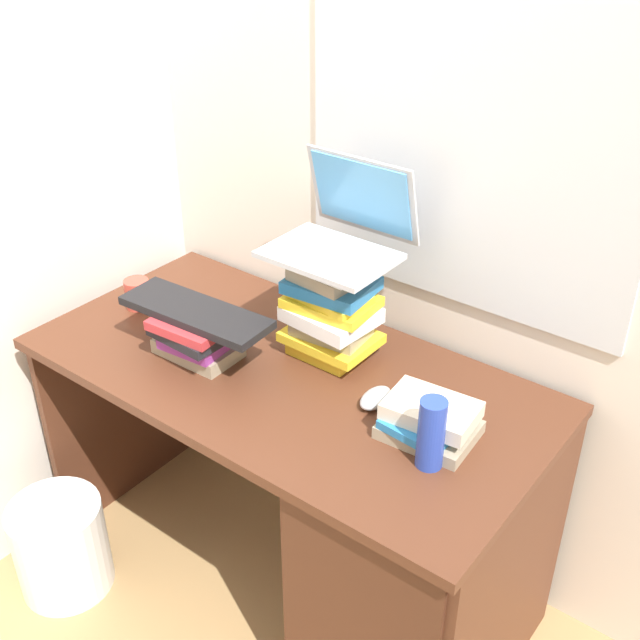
{
  "coord_description": "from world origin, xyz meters",
  "views": [
    {
      "loc": [
        1.1,
        -1.29,
        1.93
      ],
      "look_at": [
        0.1,
        0.02,
        0.93
      ],
      "focal_mm": 44.4,
      "sensor_mm": 36.0,
      "label": 1
    }
  ],
  "objects_px": {
    "book_stack_keyboard_riser": "(197,336)",
    "desk": "(387,532)",
    "mug": "(138,294)",
    "water_bottle": "(431,434)",
    "book_stack_tall": "(330,309)",
    "wastebasket": "(61,546)",
    "computer_mouse": "(376,398)",
    "keyboard": "(196,312)",
    "book_stack_side": "(429,420)",
    "laptop": "(343,230)"
  },
  "relations": [
    {
      "from": "book_stack_keyboard_riser",
      "to": "desk",
      "type": "bearing_deg",
      "value": 6.6
    },
    {
      "from": "laptop",
      "to": "keyboard",
      "type": "height_order",
      "value": "laptop"
    },
    {
      "from": "computer_mouse",
      "to": "book_stack_side",
      "type": "bearing_deg",
      "value": -8.46
    },
    {
      "from": "computer_mouse",
      "to": "mug",
      "type": "xyz_separation_m",
      "value": [
        -0.82,
        -0.03,
        0.03
      ]
    },
    {
      "from": "desk",
      "to": "keyboard",
      "type": "bearing_deg",
      "value": -173.74
    },
    {
      "from": "desk",
      "to": "book_stack_side",
      "type": "relative_size",
      "value": 6.29
    },
    {
      "from": "book_stack_side",
      "to": "mug",
      "type": "height_order",
      "value": "book_stack_side"
    },
    {
      "from": "book_stack_tall",
      "to": "mug",
      "type": "bearing_deg",
      "value": -166.71
    },
    {
      "from": "book_stack_tall",
      "to": "book_stack_keyboard_riser",
      "type": "relative_size",
      "value": 1.26
    },
    {
      "from": "wastebasket",
      "to": "keyboard",
      "type": "bearing_deg",
      "value": 51.14
    },
    {
      "from": "book_stack_tall",
      "to": "computer_mouse",
      "type": "height_order",
      "value": "book_stack_tall"
    },
    {
      "from": "keyboard",
      "to": "computer_mouse",
      "type": "relative_size",
      "value": 4.04
    },
    {
      "from": "laptop",
      "to": "wastebasket",
      "type": "bearing_deg",
      "value": -130.92
    },
    {
      "from": "book_stack_tall",
      "to": "wastebasket",
      "type": "distance_m",
      "value": 1.09
    },
    {
      "from": "book_stack_side",
      "to": "computer_mouse",
      "type": "bearing_deg",
      "value": 171.54
    },
    {
      "from": "book_stack_side",
      "to": "wastebasket",
      "type": "bearing_deg",
      "value": -154.77
    },
    {
      "from": "book_stack_tall",
      "to": "mug",
      "type": "xyz_separation_m",
      "value": [
        -0.6,
        -0.14,
        -0.1
      ]
    },
    {
      "from": "book_stack_tall",
      "to": "mug",
      "type": "relative_size",
      "value": 2.63
    },
    {
      "from": "computer_mouse",
      "to": "desk",
      "type": "bearing_deg",
      "value": -29.99
    },
    {
      "from": "desk",
      "to": "book_stack_tall",
      "type": "bearing_deg",
      "value": 152.77
    },
    {
      "from": "keyboard",
      "to": "book_stack_side",
      "type": "bearing_deg",
      "value": 4.27
    },
    {
      "from": "desk",
      "to": "keyboard",
      "type": "xyz_separation_m",
      "value": [
        -0.58,
        -0.06,
        0.48
      ]
    },
    {
      "from": "laptop",
      "to": "water_bottle",
      "type": "distance_m",
      "value": 0.58
    },
    {
      "from": "book_stack_tall",
      "to": "wastebasket",
      "type": "bearing_deg",
      "value": -133.99
    },
    {
      "from": "book_stack_keyboard_riser",
      "to": "book_stack_side",
      "type": "bearing_deg",
      "value": 7.96
    },
    {
      "from": "book_stack_keyboard_riser",
      "to": "mug",
      "type": "bearing_deg",
      "value": 165.81
    },
    {
      "from": "book_stack_tall",
      "to": "book_stack_side",
      "type": "xyz_separation_m",
      "value": [
        0.38,
        -0.13,
        -0.1
      ]
    },
    {
      "from": "book_stack_keyboard_riser",
      "to": "book_stack_side",
      "type": "relative_size",
      "value": 1.03
    },
    {
      "from": "book_stack_keyboard_riser",
      "to": "keyboard",
      "type": "bearing_deg",
      "value": 74.52
    },
    {
      "from": "desk",
      "to": "computer_mouse",
      "type": "xyz_separation_m",
      "value": [
        -0.09,
        0.05,
        0.36
      ]
    },
    {
      "from": "desk",
      "to": "laptop",
      "type": "bearing_deg",
      "value": 145.14
    },
    {
      "from": "laptop",
      "to": "computer_mouse",
      "type": "relative_size",
      "value": 3.04
    },
    {
      "from": "keyboard",
      "to": "computer_mouse",
      "type": "xyz_separation_m",
      "value": [
        0.49,
        0.11,
        -0.12
      ]
    },
    {
      "from": "computer_mouse",
      "to": "mug",
      "type": "relative_size",
      "value": 0.95
    },
    {
      "from": "mug",
      "to": "water_bottle",
      "type": "xyz_separation_m",
      "value": [
        1.03,
        -0.08,
        0.04
      ]
    },
    {
      "from": "book_stack_side",
      "to": "water_bottle",
      "type": "height_order",
      "value": "water_bottle"
    },
    {
      "from": "computer_mouse",
      "to": "wastebasket",
      "type": "bearing_deg",
      "value": -148.95
    },
    {
      "from": "computer_mouse",
      "to": "wastebasket",
      "type": "relative_size",
      "value": 0.34
    },
    {
      "from": "laptop",
      "to": "water_bottle",
      "type": "bearing_deg",
      "value": -32.1
    },
    {
      "from": "keyboard",
      "to": "mug",
      "type": "height_order",
      "value": "keyboard"
    },
    {
      "from": "desk",
      "to": "keyboard",
      "type": "relative_size",
      "value": 3.31
    },
    {
      "from": "keyboard",
      "to": "mug",
      "type": "distance_m",
      "value": 0.35
    },
    {
      "from": "desk",
      "to": "book_stack_tall",
      "type": "relative_size",
      "value": 4.84
    },
    {
      "from": "mug",
      "to": "water_bottle",
      "type": "distance_m",
      "value": 1.04
    },
    {
      "from": "book_stack_keyboard_riser",
      "to": "keyboard",
      "type": "relative_size",
      "value": 0.54
    },
    {
      "from": "book_stack_keyboard_riser",
      "to": "wastebasket",
      "type": "bearing_deg",
      "value": -129.05
    },
    {
      "from": "book_stack_side",
      "to": "laptop",
      "type": "distance_m",
      "value": 0.53
    },
    {
      "from": "computer_mouse",
      "to": "keyboard",
      "type": "bearing_deg",
      "value": -167.09
    },
    {
      "from": "water_bottle",
      "to": "wastebasket",
      "type": "distance_m",
      "value": 1.26
    },
    {
      "from": "desk",
      "to": "mug",
      "type": "height_order",
      "value": "mug"
    }
  ]
}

